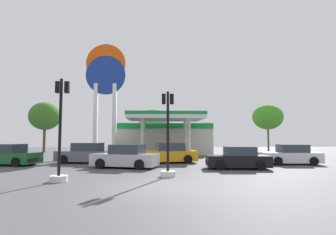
{
  "coord_description": "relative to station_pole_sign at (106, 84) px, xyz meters",
  "views": [
    {
      "loc": [
        -0.13,
        -11.54,
        2.1
      ],
      "look_at": [
        0.92,
        10.48,
        3.72
      ],
      "focal_mm": 28.56,
      "sensor_mm": 36.0,
      "label": 1
    }
  ],
  "objects": [
    {
      "name": "car_0",
      "position": [
        -5.59,
        -8.01,
        -7.06
      ],
      "size": [
        4.72,
        2.83,
        1.58
      ],
      "color": "black",
      "rests_on": "ground"
    },
    {
      "name": "car_4",
      "position": [
        -0.24,
        -6.58,
        -7.04
      ],
      "size": [
        4.8,
        2.64,
        1.63
      ],
      "color": "black",
      "rests_on": "ground"
    },
    {
      "name": "traffic_signal_0",
      "position": [
        0.82,
        -15.71,
        -6.15
      ],
      "size": [
        0.83,
        0.83,
        4.93
      ],
      "color": "silver",
      "rests_on": "ground"
    },
    {
      "name": "ground_plane",
      "position": [
        5.51,
        -17.23,
        -7.78
      ],
      "size": [
        90.0,
        90.0,
        0.0
      ],
      "primitive_type": "plane",
      "color": "#47474C",
      "rests_on": "ground"
    },
    {
      "name": "tree_0",
      "position": [
        -10.06,
        9.25,
        -2.76
      ],
      "size": [
        4.27,
        4.27,
        6.99
      ],
      "color": "brown",
      "rests_on": "ground"
    },
    {
      "name": "tree_1",
      "position": [
        4.99,
        11.08,
        -3.32
      ],
      "size": [
        4.05,
        4.05,
        6.22
      ],
      "color": "brown",
      "rests_on": "ground"
    },
    {
      "name": "car_3",
      "position": [
        6.47,
        -6.78,
        -7.04
      ],
      "size": [
        4.77,
        2.56,
        1.63
      ],
      "color": "black",
      "rests_on": "ground"
    },
    {
      "name": "car_2",
      "position": [
        3.33,
        -10.15,
        -7.06
      ],
      "size": [
        4.8,
        3.06,
        1.6
      ],
      "color": "black",
      "rests_on": "ground"
    },
    {
      "name": "station_pole_sign",
      "position": [
        0.0,
        0.0,
        0.0
      ],
      "size": [
        4.24,
        0.56,
        12.2
      ],
      "color": "white",
      "rests_on": "ground"
    },
    {
      "name": "car_1",
      "position": [
        10.89,
        -11.08,
        -7.11
      ],
      "size": [
        4.23,
        2.15,
        1.47
      ],
      "color": "black",
      "rests_on": "ground"
    },
    {
      "name": "traffic_signal_1",
      "position": [
        6.06,
        -14.35,
        -6.3
      ],
      "size": [
        0.82,
        0.82,
        4.57
      ],
      "color": "silver",
      "rests_on": "ground"
    },
    {
      "name": "gas_station",
      "position": [
        6.39,
        4.1,
        -5.66
      ],
      "size": [
        11.43,
        12.13,
        4.52
      ],
      "color": "beige",
      "rests_on": "ground"
    },
    {
      "name": "tree_2",
      "position": [
        22.47,
        10.95,
        -2.63
      ],
      "size": [
        4.53,
        4.53,
        7.06
      ],
      "color": "brown",
      "rests_on": "ground"
    },
    {
      "name": "car_5",
      "position": [
        15.88,
        -8.42,
        -7.09
      ],
      "size": [
        4.38,
        2.18,
        1.53
      ],
      "color": "black",
      "rests_on": "ground"
    }
  ]
}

